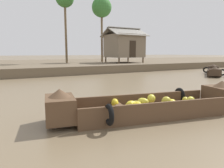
% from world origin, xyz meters
% --- Properties ---
extents(ground_plane, '(300.00, 300.00, 0.00)m').
position_xyz_m(ground_plane, '(0.00, 10.00, 0.00)').
color(ground_plane, '#726047').
extents(riverbank_strip, '(160.00, 20.00, 0.71)m').
position_xyz_m(riverbank_strip, '(0.00, 27.36, 0.35)').
color(riverbank_strip, brown).
rests_on(riverbank_strip, ground).
extents(banana_boat, '(5.87, 2.20, 0.92)m').
position_xyz_m(banana_boat, '(0.15, 5.98, 0.32)').
color(banana_boat, brown).
rests_on(banana_boat, ground).
extents(fishing_skiff_distant, '(3.97, 3.27, 0.82)m').
position_xyz_m(fishing_skiff_distant, '(11.94, 12.26, 0.30)').
color(fishing_skiff_distant, '#3D2D21').
rests_on(fishing_skiff_distant, ground).
extents(stilt_house_mid_left, '(4.25, 3.95, 3.94)m').
position_xyz_m(stilt_house_mid_left, '(9.26, 21.85, 2.64)').
color(stilt_house_mid_left, '#4C3826').
rests_on(stilt_house_mid_left, riverbank_strip).
extents(palm_tree_near, '(1.94, 1.94, 7.84)m').
position_xyz_m(palm_tree_near, '(3.19, 24.13, 7.40)').
color(palm_tree_near, brown).
rests_on(palm_tree_near, riverbank_strip).
extents(palm_tree_mid, '(2.35, 2.35, 7.61)m').
position_xyz_m(palm_tree_mid, '(7.71, 24.42, 7.06)').
color(palm_tree_mid, brown).
rests_on(palm_tree_mid, riverbank_strip).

